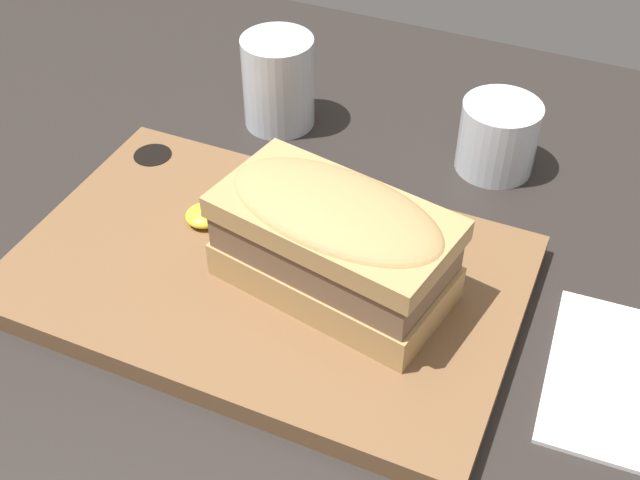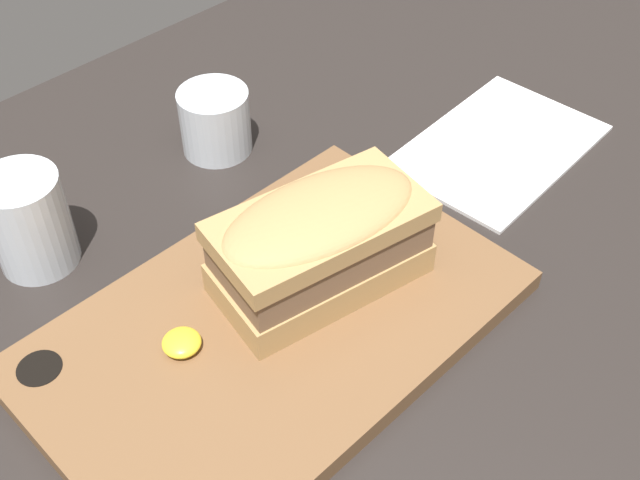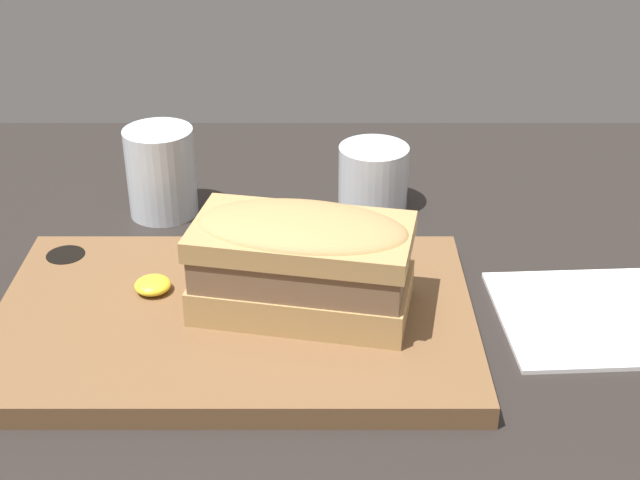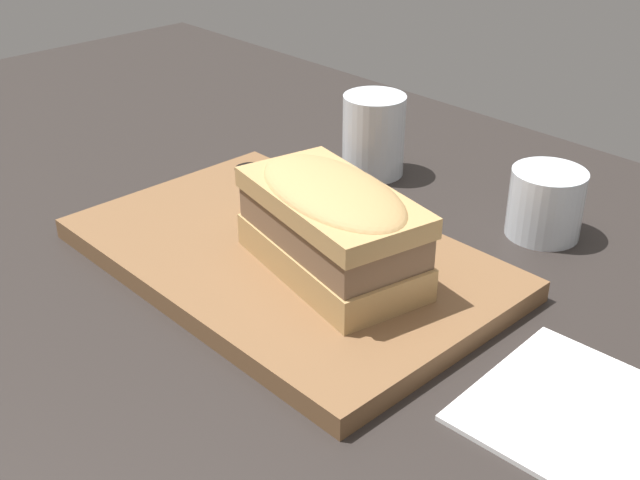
{
  "view_description": "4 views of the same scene",
  "coord_description": "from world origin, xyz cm",
  "px_view_note": "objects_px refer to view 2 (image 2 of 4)",
  "views": [
    {
      "loc": [
        13.02,
        -36.21,
        47.29
      ],
      "look_at": [
        -3.85,
        2.28,
        8.92
      ],
      "focal_mm": 45.0,
      "sensor_mm": 36.0,
      "label": 1
    },
    {
      "loc": [
        -35.24,
        -29.08,
        53.24
      ],
      "look_at": [
        -3.85,
        2.43,
        9.58
      ],
      "focal_mm": 45.0,
      "sensor_mm": 36.0,
      "label": 2
    },
    {
      "loc": [
        -1.68,
        -57.59,
        44.1
      ],
      "look_at": [
        -1.53,
        4.55,
        9.43
      ],
      "focal_mm": 50.0,
      "sensor_mm": 36.0,
      "label": 3
    },
    {
      "loc": [
        38.83,
        -37.9,
        39.24
      ],
      "look_at": [
        -3.07,
        1.76,
        7.41
      ],
      "focal_mm": 45.0,
      "sensor_mm": 36.0,
      "label": 4
    }
  ],
  "objects_px": {
    "wine_glass": "(215,124)",
    "napkin": "(498,147)",
    "serving_board": "(274,326)",
    "sandwich": "(320,240)",
    "water_glass": "(31,226)"
  },
  "relations": [
    {
      "from": "sandwich",
      "to": "napkin",
      "type": "distance_m",
      "value": 0.28
    },
    {
      "from": "water_glass",
      "to": "napkin",
      "type": "bearing_deg",
      "value": -24.73
    },
    {
      "from": "water_glass",
      "to": "napkin",
      "type": "xyz_separation_m",
      "value": [
        0.42,
        -0.19,
        -0.04
      ]
    },
    {
      "from": "water_glass",
      "to": "napkin",
      "type": "height_order",
      "value": "water_glass"
    },
    {
      "from": "serving_board",
      "to": "sandwich",
      "type": "relative_size",
      "value": 2.1
    },
    {
      "from": "serving_board",
      "to": "wine_glass",
      "type": "height_order",
      "value": "wine_glass"
    },
    {
      "from": "sandwich",
      "to": "napkin",
      "type": "xyz_separation_m",
      "value": [
        0.27,
        0.01,
        -0.06
      ]
    },
    {
      "from": "wine_glass",
      "to": "napkin",
      "type": "xyz_separation_m",
      "value": [
        0.2,
        -0.21,
        -0.03
      ]
    },
    {
      "from": "sandwich",
      "to": "water_glass",
      "type": "xyz_separation_m",
      "value": [
        -0.15,
        0.21,
        -0.03
      ]
    },
    {
      "from": "sandwich",
      "to": "water_glass",
      "type": "height_order",
      "value": "sandwich"
    },
    {
      "from": "sandwich",
      "to": "wine_glass",
      "type": "bearing_deg",
      "value": 72.56
    },
    {
      "from": "serving_board",
      "to": "napkin",
      "type": "distance_m",
      "value": 0.33
    },
    {
      "from": "serving_board",
      "to": "wine_glass",
      "type": "xyz_separation_m",
      "value": [
        0.12,
        0.22,
        0.02
      ]
    },
    {
      "from": "serving_board",
      "to": "wine_glass",
      "type": "bearing_deg",
      "value": 60.62
    },
    {
      "from": "serving_board",
      "to": "water_glass",
      "type": "height_order",
      "value": "water_glass"
    }
  ]
}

